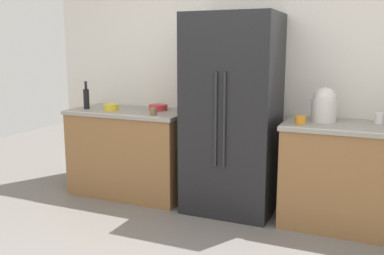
% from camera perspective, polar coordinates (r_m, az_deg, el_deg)
% --- Properties ---
extents(kitchen_back_panel, '(4.64, 0.10, 2.88)m').
position_cam_1_polar(kitchen_back_panel, '(4.40, 8.28, 8.88)').
color(kitchen_back_panel, silver).
rests_on(kitchen_back_panel, ground_plane).
extents(counter_left, '(1.27, 0.69, 0.92)m').
position_cam_1_polar(counter_left, '(4.66, -8.07, -3.23)').
color(counter_left, olive).
rests_on(counter_left, ground_plane).
extents(counter_right, '(1.45, 0.69, 0.92)m').
position_cam_1_polar(counter_right, '(4.01, 22.34, -6.21)').
color(counter_right, olive).
rests_on(counter_right, ground_plane).
extents(refrigerator, '(0.84, 0.70, 1.88)m').
position_cam_1_polar(refrigerator, '(4.08, 5.40, 1.73)').
color(refrigerator, black).
rests_on(refrigerator, ground_plane).
extents(rice_cooker, '(0.22, 0.22, 0.31)m').
position_cam_1_polar(rice_cooker, '(3.96, 17.23, 2.88)').
color(rice_cooker, silver).
rests_on(rice_cooker, counter_right).
extents(bottle_a, '(0.06, 0.06, 0.30)m').
position_cam_1_polar(bottle_a, '(4.73, -13.93, 3.85)').
color(bottle_a, black).
rests_on(bottle_a, counter_left).
extents(cup_a, '(0.08, 0.08, 0.10)m').
position_cam_1_polar(cup_a, '(4.05, 23.81, 1.17)').
color(cup_a, white).
rests_on(cup_a, counter_right).
extents(cup_c, '(0.07, 0.07, 0.07)m').
position_cam_1_polar(cup_c, '(4.19, -5.17, 2.16)').
color(cup_c, brown).
rests_on(cup_c, counter_left).
extents(cup_d, '(0.09, 0.09, 0.07)m').
position_cam_1_polar(cup_d, '(3.80, 14.28, 0.98)').
color(cup_d, orange).
rests_on(cup_d, counter_right).
extents(bowl_a, '(0.20, 0.20, 0.06)m').
position_cam_1_polar(bowl_a, '(4.51, -4.54, 2.69)').
color(bowl_a, red).
rests_on(bowl_a, counter_left).
extents(bowl_b, '(0.16, 0.16, 0.06)m').
position_cam_1_polar(bowl_b, '(4.58, -10.73, 2.68)').
color(bowl_b, yellow).
rests_on(bowl_b, counter_left).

